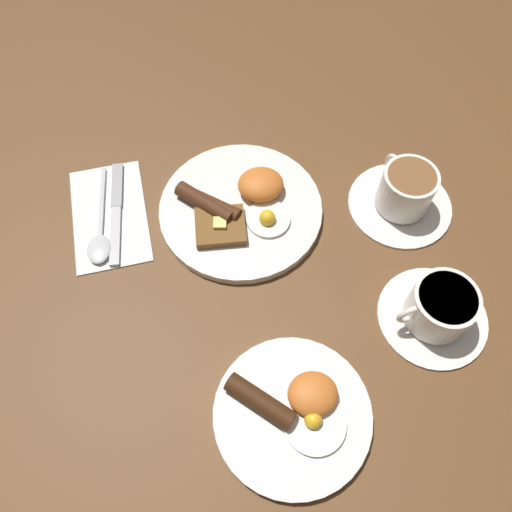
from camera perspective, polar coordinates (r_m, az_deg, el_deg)
The scene contains 8 objects.
ground_plane at distance 0.82m, azimuth -1.75°, elevation 5.02°, with size 3.00×3.00×0.00m, color brown.
breakfast_plate_near at distance 0.81m, azimuth -1.81°, elevation 5.57°, with size 0.26×0.26×0.05m.
breakfast_plate_far at distance 0.68m, azimuth 4.35°, elevation -17.30°, with size 0.21×0.21×0.04m.
teacup_near at distance 0.84m, azimuth 16.57°, elevation 6.87°, with size 0.17×0.17×0.08m.
teacup_far at distance 0.75m, azimuth 20.08°, elevation -5.75°, with size 0.16×0.16×0.07m.
napkin at distance 0.85m, azimuth -16.41°, elevation 4.58°, with size 0.12×0.20×0.01m, color white.
knife at distance 0.85m, azimuth -15.67°, elevation 5.51°, with size 0.02×0.20×0.01m.
spoon at distance 0.82m, azimuth -17.45°, elevation 1.86°, with size 0.04×0.19×0.01m.
Camera 1 is at (0.04, 0.46, 0.68)m, focal length 35.00 mm.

